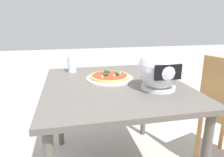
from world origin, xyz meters
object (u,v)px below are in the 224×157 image
Objects in this scene: pizza at (110,76)px; drinking_glass at (72,64)px; dining_table at (114,95)px; motorcycle_helmet at (159,70)px.

pizza is 2.14× the size of drinking_glass.
drinking_glass is at bearing -54.32° from dining_table.
dining_table is 0.50m from drinking_glass.
dining_table is at bearing 125.68° from drinking_glass.
pizza is at bearing -46.76° from motorcycle_helmet.
drinking_glass reaches higher than dining_table.
motorcycle_helmet is 1.93× the size of drinking_glass.
pizza reaches higher than dining_table.
drinking_glass is at bearing -46.57° from pizza.
motorcycle_helmet reaches higher than drinking_glass.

